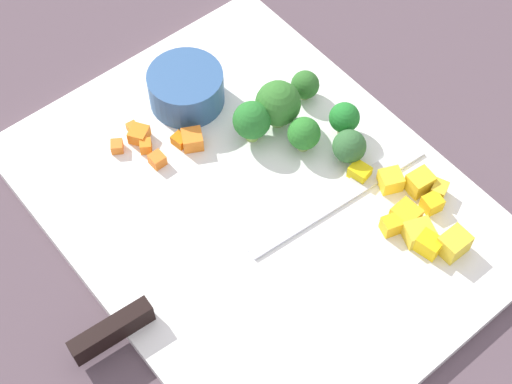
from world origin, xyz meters
TOP-DOWN VIEW (x-y plane):
  - ground_plane at (0.00, 0.00)m, footprint 4.00×4.00m
  - cutting_board at (0.00, 0.00)m, footprint 0.42×0.32m
  - prep_bowl at (0.13, -0.02)m, footprint 0.07×0.07m
  - chef_knife at (-0.03, 0.09)m, footprint 0.04×0.36m
  - carrot_dice_0 at (0.09, 0.02)m, footprint 0.02×0.01m
  - carrot_dice_1 at (0.12, 0.04)m, footprint 0.02×0.02m
  - carrot_dice_2 at (0.08, 0.01)m, footprint 0.03×0.03m
  - carrot_dice_3 at (0.11, 0.04)m, footprint 0.02×0.02m
  - carrot_dice_4 at (0.13, 0.04)m, footprint 0.01×0.01m
  - carrot_dice_5 at (0.09, 0.05)m, footprint 0.01×0.01m
  - carrot_dice_6 at (0.12, 0.06)m, footprint 0.02×0.02m
  - pepper_dice_0 at (-0.10, -0.07)m, footprint 0.02×0.02m
  - pepper_dice_1 at (-0.15, -0.09)m, footprint 0.02×0.02m
  - pepper_dice_2 at (-0.11, -0.11)m, footprint 0.02×0.02m
  - pepper_dice_3 at (-0.08, -0.12)m, footprint 0.02×0.02m
  - pepper_dice_4 at (-0.13, -0.08)m, footprint 0.02×0.02m
  - pepper_dice_5 at (-0.04, -0.09)m, footprint 0.02×0.02m
  - pepper_dice_6 at (-0.10, -0.09)m, footprint 0.02×0.02m
  - pepper_dice_7 at (-0.12, -0.08)m, footprint 0.03×0.03m
  - pepper_dice_8 at (-0.10, -0.13)m, footprint 0.02×0.02m
  - pepper_dice_9 at (-0.07, -0.10)m, footprint 0.02×0.03m
  - broccoli_floret_0 at (0.05, -0.07)m, footprint 0.04×0.04m
  - broccoli_floret_1 at (0.01, -0.11)m, footprint 0.03×0.03m
  - broccoli_floret_2 at (0.06, -0.11)m, footprint 0.03×0.03m
  - broccoli_floret_3 at (0.05, -0.04)m, footprint 0.04×0.04m
  - broccoli_floret_4 at (-0.02, -0.09)m, footprint 0.03×0.03m
  - broccoli_floret_5 at (0.02, -0.07)m, footprint 0.03×0.03m

SIDE VIEW (x-z plane):
  - ground_plane at x=0.00m, z-range 0.00..0.00m
  - cutting_board at x=0.00m, z-range 0.00..0.01m
  - carrot_dice_4 at x=0.13m, z-range 0.01..0.02m
  - carrot_dice_0 at x=0.09m, z-range 0.01..0.02m
  - carrot_dice_6 at x=0.12m, z-range 0.01..0.02m
  - carrot_dice_3 at x=0.11m, z-range 0.01..0.02m
  - carrot_dice_5 at x=0.09m, z-range 0.01..0.02m
  - pepper_dice_5 at x=-0.04m, z-range 0.01..0.02m
  - carrot_dice_1 at x=0.12m, z-range 0.01..0.03m
  - pepper_dice_2 at x=-0.11m, z-range 0.01..0.03m
  - pepper_dice_8 at x=-0.10m, z-range 0.01..0.03m
  - carrot_dice_2 at x=0.08m, z-range 0.01..0.03m
  - chef_knife at x=-0.03m, z-range 0.01..0.03m
  - pepper_dice_0 at x=-0.10m, z-range 0.01..0.03m
  - pepper_dice_6 at x=-0.10m, z-range 0.01..0.03m
  - pepper_dice_7 at x=-0.12m, z-range 0.01..0.03m
  - pepper_dice_9 at x=-0.07m, z-range 0.01..0.03m
  - pepper_dice_4 at x=-0.13m, z-range 0.01..0.03m
  - pepper_dice_3 at x=-0.08m, z-range 0.01..0.03m
  - pepper_dice_1 at x=-0.15m, z-range 0.01..0.03m
  - broccoli_floret_2 at x=0.06m, z-range 0.01..0.04m
  - broccoli_floret_4 at x=-0.02m, z-range 0.01..0.05m
  - prep_bowl at x=0.13m, z-range 0.01..0.05m
  - broccoli_floret_5 at x=0.02m, z-range 0.01..0.05m
  - broccoli_floret_1 at x=0.01m, z-range 0.01..0.05m
  - broccoli_floret_3 at x=0.05m, z-range 0.02..0.06m
  - broccoli_floret_0 at x=0.05m, z-range 0.01..0.06m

